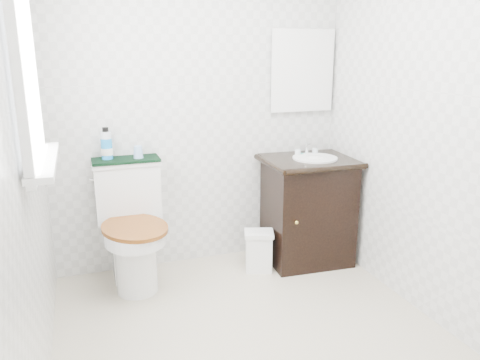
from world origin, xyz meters
TOP-DOWN VIEW (x-y plane):
  - floor at (0.00, 0.00)m, footprint 2.40×2.40m
  - wall_back at (0.00, 1.20)m, footprint 2.40×0.00m
  - wall_front at (0.00, -1.20)m, footprint 2.40×0.00m
  - wall_left at (-1.10, 0.00)m, footprint 0.00×2.40m
  - wall_right at (1.10, 0.00)m, footprint 0.00×2.40m
  - window at (-1.07, 0.25)m, footprint 0.02×0.70m
  - mirror at (0.82, 1.18)m, footprint 0.50×0.02m
  - toilet at (-0.56, 0.96)m, footprint 0.51×0.68m
  - vanity at (0.77, 0.90)m, footprint 0.67×0.59m
  - trash_bin at (0.34, 0.84)m, footprint 0.26×0.23m
  - towel at (-0.56, 1.09)m, footprint 0.46×0.22m
  - mouthwash_bottle at (-0.68, 1.11)m, footprint 0.08×0.08m
  - cup at (-0.48, 1.08)m, footprint 0.07×0.07m
  - soap_bar at (0.75, 1.02)m, footprint 0.07×0.04m

SIDE VIEW (x-z plane):
  - floor at x=0.00m, z-range 0.00..0.00m
  - trash_bin at x=0.34m, z-range 0.00..0.31m
  - toilet at x=-0.56m, z-range -0.05..0.81m
  - vanity at x=0.77m, z-range -0.03..0.89m
  - soap_bar at x=0.75m, z-range 0.82..0.84m
  - towel at x=-0.56m, z-range 0.86..0.88m
  - cup at x=-0.48m, z-range 0.88..0.96m
  - mouthwash_bottle at x=-0.68m, z-range 0.87..1.09m
  - wall_back at x=0.00m, z-range 0.00..2.40m
  - wall_front at x=0.00m, z-range 0.00..2.40m
  - wall_left at x=-1.10m, z-range 0.00..2.40m
  - wall_right at x=1.10m, z-range 0.00..2.40m
  - mirror at x=0.82m, z-range 1.15..1.75m
  - window at x=-1.07m, z-range 1.10..2.00m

